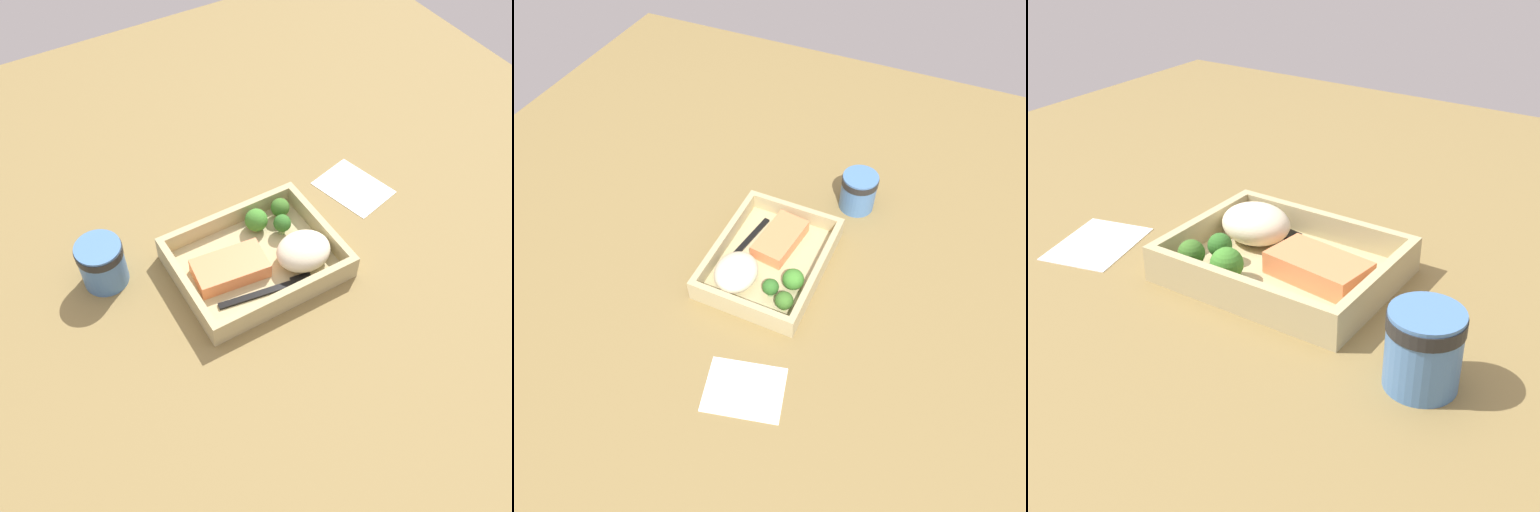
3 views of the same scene
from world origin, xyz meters
The scene contains 11 objects.
ground_plane centered at (0.00, 0.00, -1.00)cm, with size 160.00×160.00×2.00cm, color olive.
takeout_tray centered at (0.00, 0.00, 0.60)cm, with size 26.33×20.34×1.20cm, color tan.
tray_rim centered at (0.00, 0.00, 2.88)cm, with size 26.33×20.34×3.37cm.
salmon_fillet centered at (-4.82, 0.02, 2.59)cm, with size 11.75×6.51×2.78cm, color #EB804C.
mashed_potatoes centered at (6.73, -3.68, 3.69)cm, with size 9.16×7.77×4.98cm, color beige.
broccoli_floret_1 centered at (3.75, 6.29, 3.32)cm, with size 3.95×3.95×4.16cm.
broccoli_floret_2 centered at (7.09, 3.31, 3.44)cm, with size 3.02×3.02×3.85cm.
broccoli_floret_3 centered at (8.75, 6.65, 3.39)cm, with size 3.29×3.29×3.93cm.
fork centered at (-0.71, -6.37, 1.42)cm, with size 15.86×4.17×0.44cm.
paper_cup centered at (-22.31, 10.03, 4.59)cm, with size 7.48×7.48×8.22cm.
receipt_slip centered at (24.98, 6.79, 0.12)cm, with size 9.60×12.68×0.24cm, color white.
Camera 2 is at (54.61, 24.68, 75.22)cm, focal length 35.00 mm.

